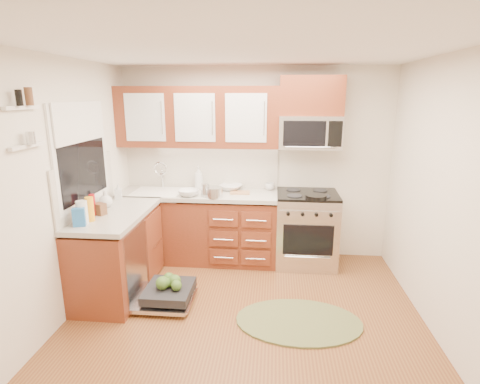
# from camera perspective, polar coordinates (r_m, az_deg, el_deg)

# --- Properties ---
(floor) EXTENTS (3.50, 3.50, 0.00)m
(floor) POSITION_cam_1_polar(r_m,az_deg,el_deg) (3.83, 0.63, -19.48)
(floor) COLOR brown
(floor) RESTS_ON ground
(ceiling) EXTENTS (3.50, 3.50, 0.00)m
(ceiling) POSITION_cam_1_polar(r_m,az_deg,el_deg) (3.19, 0.76, 20.95)
(ceiling) COLOR white
(ceiling) RESTS_ON ground
(wall_back) EXTENTS (3.50, 0.04, 2.50)m
(wall_back) POSITION_cam_1_polar(r_m,az_deg,el_deg) (5.00, 2.35, 4.26)
(wall_back) COLOR silver
(wall_back) RESTS_ON ground
(wall_front) EXTENTS (3.50, 0.04, 2.50)m
(wall_front) POSITION_cam_1_polar(r_m,az_deg,el_deg) (1.69, -4.43, -17.46)
(wall_front) COLOR silver
(wall_front) RESTS_ON ground
(wall_left) EXTENTS (0.04, 3.50, 2.50)m
(wall_left) POSITION_cam_1_polar(r_m,az_deg,el_deg) (3.85, -26.23, -0.40)
(wall_left) COLOR silver
(wall_left) RESTS_ON ground
(wall_right) EXTENTS (0.04, 3.50, 2.50)m
(wall_right) POSITION_cam_1_polar(r_m,az_deg,el_deg) (3.61, 29.60, -1.74)
(wall_right) COLOR silver
(wall_right) RESTS_ON ground
(base_cabinet_back) EXTENTS (2.05, 0.60, 0.85)m
(base_cabinet_back) POSITION_cam_1_polar(r_m,az_deg,el_deg) (5.02, -6.27, -5.55)
(base_cabinet_back) COLOR #5B2C14
(base_cabinet_back) RESTS_ON ground
(base_cabinet_left) EXTENTS (0.60, 1.25, 0.85)m
(base_cabinet_left) POSITION_cam_1_polar(r_m,az_deg,el_deg) (4.41, -18.11, -9.13)
(base_cabinet_left) COLOR #5B2C14
(base_cabinet_left) RESTS_ON ground
(countertop_back) EXTENTS (2.07, 0.64, 0.05)m
(countertop_back) POSITION_cam_1_polar(r_m,az_deg,el_deg) (4.87, -6.45, -0.33)
(countertop_back) COLOR #B9B5A9
(countertop_back) RESTS_ON base_cabinet_back
(countertop_left) EXTENTS (0.64, 1.27, 0.05)m
(countertop_left) POSITION_cam_1_polar(r_m,az_deg,el_deg) (4.25, -18.49, -3.25)
(countertop_left) COLOR #B9B5A9
(countertop_left) RESTS_ON base_cabinet_left
(backsplash_back) EXTENTS (2.05, 0.02, 0.57)m
(backsplash_back) POSITION_cam_1_polar(r_m,az_deg,el_deg) (5.08, -5.87, 3.90)
(backsplash_back) COLOR beige
(backsplash_back) RESTS_ON ground
(backsplash_left) EXTENTS (0.02, 1.25, 0.57)m
(backsplash_left) POSITION_cam_1_polar(r_m,az_deg,el_deg) (4.30, -22.42, 0.88)
(backsplash_left) COLOR beige
(backsplash_left) RESTS_ON ground
(upper_cabinets) EXTENTS (2.05, 0.35, 0.75)m
(upper_cabinets) POSITION_cam_1_polar(r_m,az_deg,el_deg) (4.85, -6.45, 11.30)
(upper_cabinets) COLOR #5B2C14
(upper_cabinets) RESTS_ON ground
(cabinet_over_mw) EXTENTS (0.76, 0.35, 0.47)m
(cabinet_over_mw) POSITION_cam_1_polar(r_m,az_deg,el_deg) (4.76, 10.81, 14.21)
(cabinet_over_mw) COLOR #5B2C14
(cabinet_over_mw) RESTS_ON ground
(range) EXTENTS (0.76, 0.64, 0.95)m
(range) POSITION_cam_1_polar(r_m,az_deg,el_deg) (4.91, 10.04, -5.56)
(range) COLOR silver
(range) RESTS_ON ground
(microwave) EXTENTS (0.76, 0.38, 0.40)m
(microwave) POSITION_cam_1_polar(r_m,az_deg,el_deg) (4.75, 10.59, 8.96)
(microwave) COLOR silver
(microwave) RESTS_ON ground
(sink) EXTENTS (0.62, 0.50, 0.26)m
(sink) POSITION_cam_1_polar(r_m,az_deg,el_deg) (5.01, -12.35, -1.34)
(sink) COLOR white
(sink) RESTS_ON ground
(dishwasher) EXTENTS (0.70, 0.60, 0.20)m
(dishwasher) POSITION_cam_1_polar(r_m,az_deg,el_deg) (4.18, -11.27, -15.07)
(dishwasher) COLOR silver
(dishwasher) RESTS_ON ground
(window) EXTENTS (0.03, 1.05, 1.05)m
(window) POSITION_cam_1_polar(r_m,az_deg,el_deg) (4.21, -23.02, 5.29)
(window) COLOR white
(window) RESTS_ON ground
(window_blind) EXTENTS (0.02, 0.96, 0.40)m
(window_blind) POSITION_cam_1_polar(r_m,az_deg,el_deg) (4.17, -23.17, 9.77)
(window_blind) COLOR white
(window_blind) RESTS_ON ground
(shelf_upper) EXTENTS (0.04, 0.40, 0.03)m
(shelf_upper) POSITION_cam_1_polar(r_m,az_deg,el_deg) (3.44, -30.34, 11.04)
(shelf_upper) COLOR white
(shelf_upper) RESTS_ON ground
(shelf_lower) EXTENTS (0.04, 0.40, 0.03)m
(shelf_lower) POSITION_cam_1_polar(r_m,az_deg,el_deg) (3.46, -29.70, 6.11)
(shelf_lower) COLOR white
(shelf_lower) RESTS_ON ground
(rug) EXTENTS (1.40, 1.12, 0.02)m
(rug) POSITION_cam_1_polar(r_m,az_deg,el_deg) (3.89, 8.92, -18.91)
(rug) COLOR olive
(rug) RESTS_ON ground
(skillet) EXTENTS (0.25, 0.25, 0.05)m
(skillet) POSITION_cam_1_polar(r_m,az_deg,el_deg) (4.53, 11.50, -0.73)
(skillet) COLOR black
(skillet) RESTS_ON range
(stock_pot) EXTENTS (0.25, 0.25, 0.13)m
(stock_pot) POSITION_cam_1_polar(r_m,az_deg,el_deg) (4.59, -3.98, -0.05)
(stock_pot) COLOR silver
(stock_pot) RESTS_ON countertop_back
(cutting_board) EXTENTS (0.26, 0.17, 0.02)m
(cutting_board) POSITION_cam_1_polar(r_m,az_deg,el_deg) (4.78, 0.00, -0.09)
(cutting_board) COLOR tan
(cutting_board) RESTS_ON countertop_back
(canister) EXTENTS (0.12, 0.12, 0.16)m
(canister) POSITION_cam_1_polar(r_m,az_deg,el_deg) (4.64, -5.31, 0.30)
(canister) COLOR silver
(canister) RESTS_ON countertop_back
(paper_towel_roll) EXTENTS (0.13, 0.13, 0.23)m
(paper_towel_roll) POSITION_cam_1_polar(r_m,az_deg,el_deg) (3.95, -22.91, -2.87)
(paper_towel_roll) COLOR white
(paper_towel_roll) RESTS_ON countertop_left
(mustard_bottle) EXTENTS (0.09, 0.09, 0.25)m
(mustard_bottle) POSITION_cam_1_polar(r_m,az_deg,el_deg) (4.00, -21.90, -2.44)
(mustard_bottle) COLOR #F9AB1B
(mustard_bottle) RESTS_ON countertop_left
(red_bottle) EXTENTS (0.06, 0.06, 0.22)m
(red_bottle) POSITION_cam_1_polar(r_m,az_deg,el_deg) (4.18, -21.54, -1.83)
(red_bottle) COLOR #A80E13
(red_bottle) RESTS_ON countertop_left
(wooden_box) EXTENTS (0.15, 0.13, 0.12)m
(wooden_box) POSITION_cam_1_polar(r_m,az_deg,el_deg) (4.19, -20.57, -2.44)
(wooden_box) COLOR brown
(wooden_box) RESTS_ON countertop_left
(blue_carton) EXTENTS (0.13, 0.10, 0.18)m
(blue_carton) POSITION_cam_1_polar(r_m,az_deg,el_deg) (3.89, -23.33, -3.54)
(blue_carton) COLOR #2669B5
(blue_carton) RESTS_ON countertop_left
(bowl_a) EXTENTS (0.36, 0.36, 0.07)m
(bowl_a) POSITION_cam_1_polar(r_m,az_deg,el_deg) (4.94, -1.44, 0.70)
(bowl_a) COLOR #999999
(bowl_a) RESTS_ON countertop_back
(bowl_b) EXTENTS (0.28, 0.28, 0.08)m
(bowl_b) POSITION_cam_1_polar(r_m,az_deg,el_deg) (4.69, -7.86, -0.14)
(bowl_b) COLOR #999999
(bowl_b) RESTS_ON countertop_back
(cup) EXTENTS (0.15, 0.15, 0.10)m
(cup) POSITION_cam_1_polar(r_m,az_deg,el_deg) (4.95, 4.56, 0.84)
(cup) COLOR #999999
(cup) RESTS_ON countertop_back
(soap_bottle_a) EXTENTS (0.14, 0.14, 0.31)m
(soap_bottle_a) POSITION_cam_1_polar(r_m,az_deg,el_deg) (5.01, -6.32, 2.18)
(soap_bottle_a) COLOR #999999
(soap_bottle_a) RESTS_ON countertop_back
(soap_bottle_b) EXTENTS (0.10, 0.10, 0.18)m
(soap_bottle_b) POSITION_cam_1_polar(r_m,az_deg,el_deg) (4.75, -18.08, 0.06)
(soap_bottle_b) COLOR #999999
(soap_bottle_b) RESTS_ON countertop_left
(soap_bottle_c) EXTENTS (0.18, 0.18, 0.19)m
(soap_bottle_c) POSITION_cam_1_polar(r_m,az_deg,el_deg) (4.44, -19.84, -0.99)
(soap_bottle_c) COLOR #999999
(soap_bottle_c) RESTS_ON countertop_left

